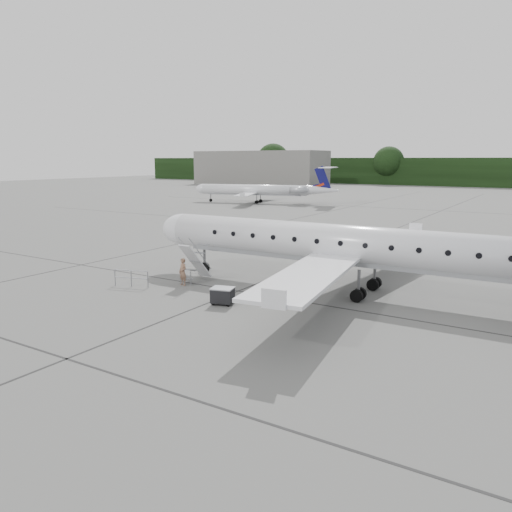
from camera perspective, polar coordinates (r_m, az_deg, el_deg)
The scene contains 8 objects.
ground at distance 24.26m, azimuth 5.81°, elevation -7.33°, with size 320.00×320.00×0.00m, color slate.
terminal_building at distance 153.31m, azimuth 0.47°, elevation 10.05°, with size 40.00×14.00×10.00m, color slate.
main_regional_jet at distance 28.76m, azimuth 10.75°, elevation 3.44°, with size 30.57×22.01×7.84m, color silver, non-canonical shape.
airstair at distance 31.68m, azimuth -6.94°, elevation -0.69°, with size 0.85×2.25×2.46m, color silver, non-canonical shape.
passenger at distance 30.79m, azimuth -8.36°, elevation -1.80°, with size 0.61×0.40×1.69m, color #876049.
safety_railing at distance 31.16m, azimuth -14.07°, elevation -2.52°, with size 2.20×0.08×1.00m, color gray, non-canonical shape.
baggage_cart at distance 26.66m, azimuth -3.85°, elevation -4.53°, with size 1.11×0.90×0.96m, color black, non-canonical shape.
bg_regional_left at distance 88.26m, azimuth -0.26°, elevation 8.16°, with size 24.42×17.59×6.41m, color silver, non-canonical shape.
Camera 1 is at (10.05, -20.72, 7.62)m, focal length 35.00 mm.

